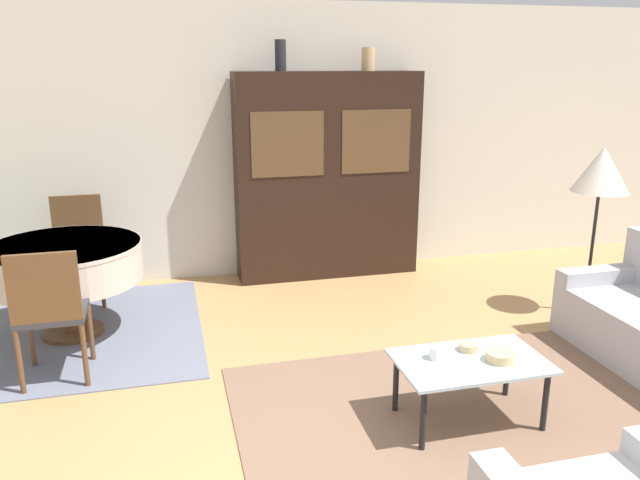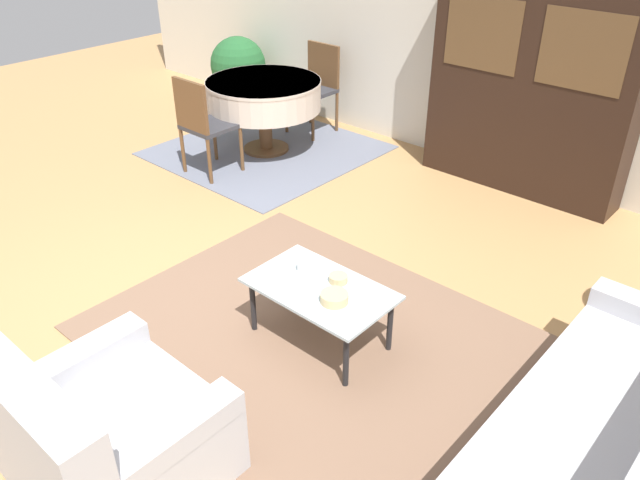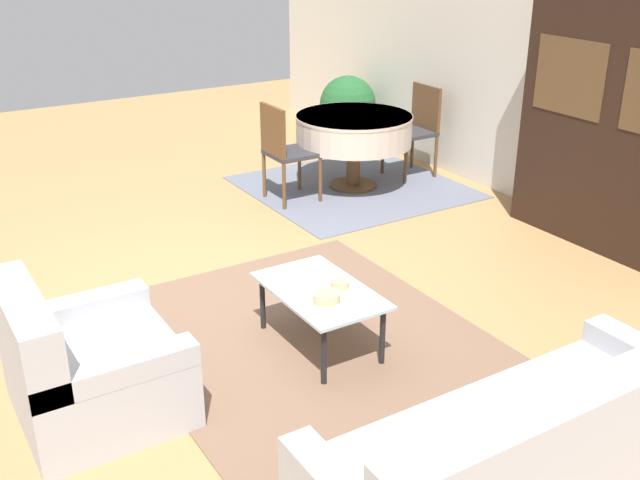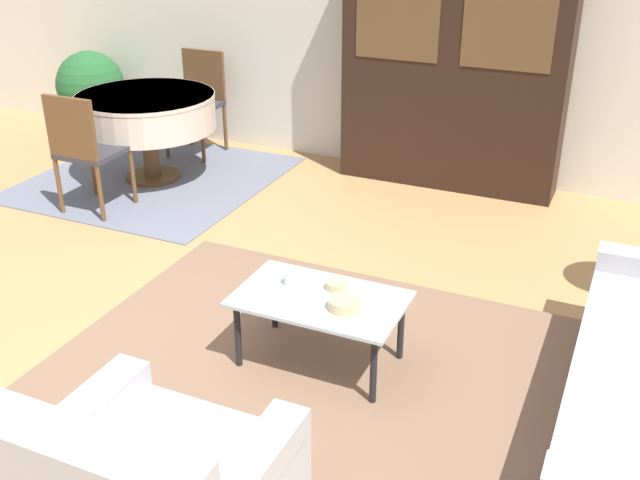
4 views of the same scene
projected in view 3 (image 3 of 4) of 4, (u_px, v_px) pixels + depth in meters
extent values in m
plane|color=tan|center=(199.00, 308.00, 5.35)|extent=(14.00, 14.00, 0.00)
cube|color=beige|center=(572.00, 69.00, 6.57)|extent=(10.00, 0.06, 2.70)
cube|color=brown|center=(319.00, 347.00, 4.85)|extent=(2.83, 2.12, 0.01)
cube|color=slate|center=(353.00, 187.00, 7.76)|extent=(2.00, 2.04, 0.01)
cube|color=#B2B2B7|center=(518.00, 468.00, 3.48)|extent=(0.83, 2.08, 0.41)
cube|color=#B2B2B7|center=(584.00, 431.00, 3.07)|extent=(0.20, 2.08, 0.43)
cube|color=#B2B2B7|center=(99.00, 379.00, 4.16)|extent=(0.93, 0.86, 0.40)
cube|color=#B2B2B7|center=(26.00, 332.00, 3.84)|extent=(0.93, 0.20, 0.40)
cube|color=#B2B2B7|center=(74.00, 309.00, 4.36)|extent=(0.16, 0.86, 0.12)
cube|color=#B2B2B7|center=(115.00, 371.00, 3.76)|extent=(0.16, 0.86, 0.12)
cylinder|color=black|center=(263.00, 302.00, 5.00)|extent=(0.04, 0.04, 0.38)
cylinder|color=black|center=(324.00, 355.00, 4.39)|extent=(0.04, 0.04, 0.38)
cylinder|color=black|center=(317.00, 287.00, 5.20)|extent=(0.04, 0.04, 0.38)
cylinder|color=black|center=(382.00, 336.00, 4.60)|extent=(0.04, 0.04, 0.38)
cube|color=silver|center=(320.00, 290.00, 4.72)|extent=(0.90, 0.54, 0.02)
cube|color=black|center=(623.00, 129.00, 5.97)|extent=(1.84, 0.38, 2.04)
cube|color=brown|center=(569.00, 77.00, 6.08)|extent=(0.70, 0.01, 0.61)
cylinder|color=brown|center=(353.00, 185.00, 7.77)|extent=(0.48, 0.48, 0.03)
cylinder|color=brown|center=(353.00, 165.00, 7.68)|extent=(0.14, 0.14, 0.45)
cylinder|color=beige|center=(354.00, 130.00, 7.53)|extent=(1.17, 1.17, 0.30)
cylinder|color=beige|center=(354.00, 117.00, 7.48)|extent=(1.18, 1.18, 0.03)
cylinder|color=brown|center=(299.00, 169.00, 7.59)|extent=(0.04, 0.04, 0.45)
cylinder|color=brown|center=(320.00, 179.00, 7.27)|extent=(0.04, 0.04, 0.45)
cylinder|color=brown|center=(264.00, 175.00, 7.39)|extent=(0.04, 0.04, 0.45)
cylinder|color=brown|center=(284.00, 187.00, 7.08)|extent=(0.04, 0.04, 0.45)
cube|color=#333338|center=(292.00, 153.00, 7.24)|extent=(0.44, 0.44, 0.04)
cube|color=brown|center=(273.00, 131.00, 7.04)|extent=(0.44, 0.04, 0.46)
cylinder|color=brown|center=(406.00, 163.00, 7.78)|extent=(0.04, 0.04, 0.45)
cylinder|color=brown|center=(383.00, 153.00, 8.09)|extent=(0.04, 0.04, 0.45)
cylinder|color=brown|center=(436.00, 157.00, 7.97)|extent=(0.04, 0.04, 0.45)
cylinder|color=brown|center=(412.00, 148.00, 8.29)|extent=(0.04, 0.04, 0.45)
cube|color=#333338|center=(410.00, 133.00, 7.94)|extent=(0.44, 0.44, 0.04)
cube|color=brown|center=(426.00, 107.00, 7.93)|extent=(0.44, 0.04, 0.46)
cylinder|color=white|center=(313.00, 270.00, 4.88)|extent=(0.08, 0.08, 0.08)
cylinder|color=tan|center=(326.00, 297.00, 4.55)|extent=(0.17, 0.17, 0.06)
cylinder|color=tan|center=(340.00, 284.00, 4.73)|extent=(0.12, 0.12, 0.05)
cylinder|color=beige|center=(347.00, 138.00, 9.05)|extent=(0.34, 0.34, 0.26)
sphere|color=#235B2D|center=(348.00, 104.00, 8.89)|extent=(0.67, 0.67, 0.67)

